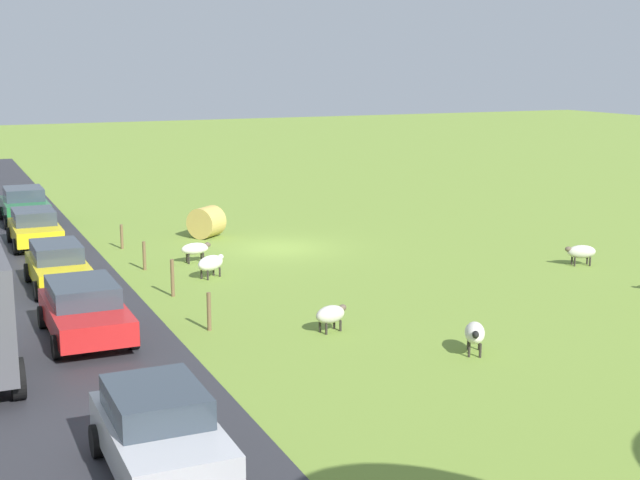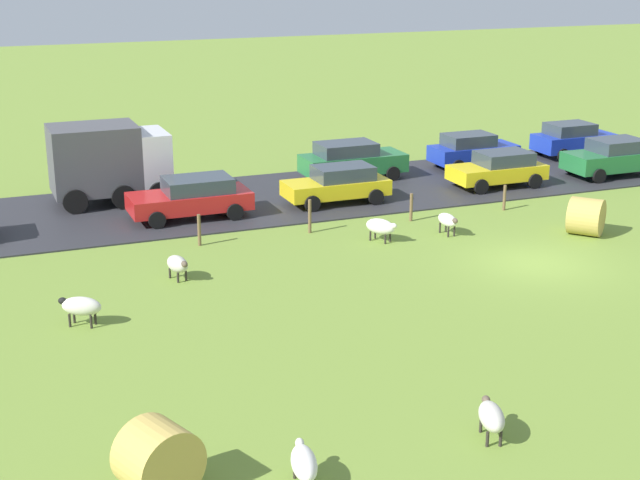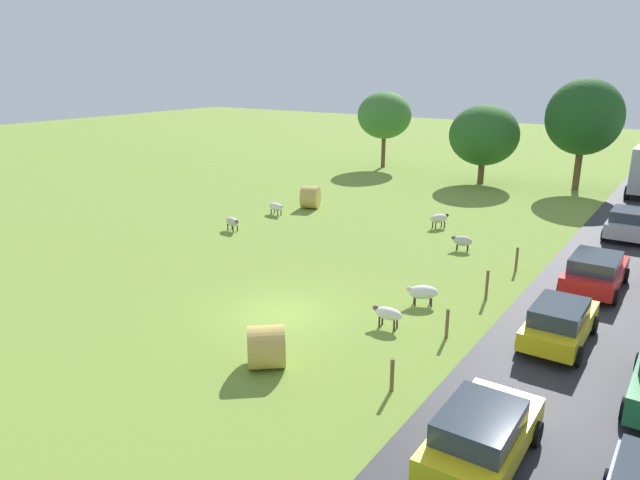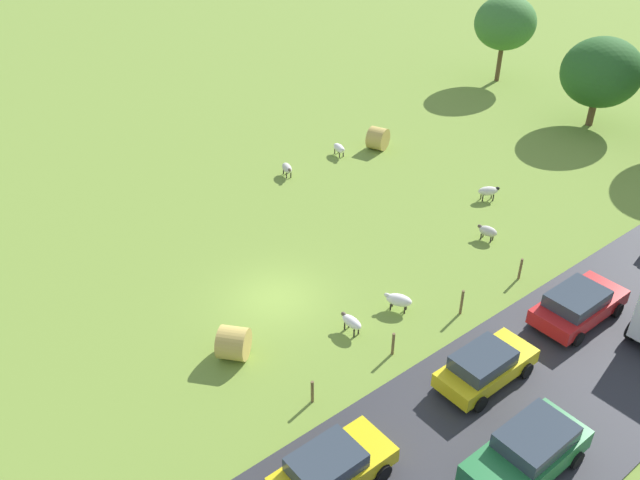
{
  "view_description": "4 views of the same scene",
  "coord_description": "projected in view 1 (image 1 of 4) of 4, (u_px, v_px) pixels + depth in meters",
  "views": [
    {
      "loc": [
        12.96,
        33.53,
        7.63
      ],
      "look_at": [
        0.51,
        5.33,
        1.39
      ],
      "focal_mm": 49.84,
      "sensor_mm": 36.0,
      "label": 1
    },
    {
      "loc": [
        -24.28,
        17.33,
        9.93
      ],
      "look_at": [
        0.54,
        7.43,
        1.51
      ],
      "focal_mm": 52.25,
      "sensor_mm": 36.0,
      "label": 2
    },
    {
      "loc": [
        12.58,
        -16.1,
        9.12
      ],
      "look_at": [
        -0.87,
        3.83,
        1.81
      ],
      "focal_mm": 32.66,
      "sensor_mm": 36.0,
      "label": 3
    },
    {
      "loc": [
        19.52,
        -13.06,
        18.26
      ],
      "look_at": [
        -0.57,
        3.02,
        1.61
      ],
      "focal_mm": 36.69,
      "sensor_mm": 36.0,
      "label": 4
    }
  ],
  "objects": [
    {
      "name": "car_5",
      "position": [
        85.0,
        309.0,
        24.61
      ],
      "size": [
        2.22,
        4.58,
        1.54
      ],
      "color": "red",
      "rests_on": "road_strip"
    },
    {
      "name": "sheep_4",
      "position": [
        195.0,
        249.0,
        34.05
      ],
      "size": [
        1.17,
        0.49,
        0.78
      ],
      "color": "white",
      "rests_on": "ground_plane"
    },
    {
      "name": "fence_post_1",
      "position": [
        144.0,
        256.0,
        32.85
      ],
      "size": [
        0.12,
        0.12,
        1.08
      ],
      "primitive_type": "cylinder",
      "color": "brown",
      "rests_on": "ground_plane"
    },
    {
      "name": "car_1",
      "position": [
        58.0,
        265.0,
        30.03
      ],
      "size": [
        1.97,
        4.21,
        1.5
      ],
      "color": "yellow",
      "rests_on": "road_strip"
    },
    {
      "name": "fence_post_2",
      "position": [
        172.0,
        278.0,
        29.14
      ],
      "size": [
        0.12,
        0.12,
        1.25
      ],
      "primitive_type": "cylinder",
      "color": "brown",
      "rests_on": "ground_plane"
    },
    {
      "name": "car_4",
      "position": [
        25.0,
        205.0,
        42.04
      ],
      "size": [
        2.17,
        4.12,
        1.65
      ],
      "color": "#237238",
      "rests_on": "road_strip"
    },
    {
      "name": "fence_post_3",
      "position": [
        209.0,
        312.0,
        25.46
      ],
      "size": [
        0.12,
        0.12,
        1.12
      ],
      "primitive_type": "cylinder",
      "color": "brown",
      "rests_on": "ground_plane"
    },
    {
      "name": "car_2",
      "position": [
        35.0,
        227.0,
        36.78
      ],
      "size": [
        2.05,
        4.09,
        1.5
      ],
      "color": "yellow",
      "rests_on": "road_strip"
    },
    {
      "name": "ground_plane",
      "position": [
        279.0,
        248.0,
        36.71
      ],
      "size": [
        160.0,
        160.0,
        0.0
      ],
      "primitive_type": "plane",
      "color": "olive"
    },
    {
      "name": "sheep_2",
      "position": [
        331.0,
        314.0,
        25.36
      ],
      "size": [
        1.12,
        0.75,
        0.77
      ],
      "color": "beige",
      "rests_on": "ground_plane"
    },
    {
      "name": "sheep_3",
      "position": [
        475.0,
        333.0,
        23.42
      ],
      "size": [
        1.04,
        1.24,
        0.83
      ],
      "color": "silver",
      "rests_on": "ground_plane"
    },
    {
      "name": "car_0",
      "position": [
        160.0,
        431.0,
        16.41
      ],
      "size": [
        2.13,
        4.06,
        1.63
      ],
      "color": "#B7B7BC",
      "rests_on": "road_strip"
    },
    {
      "name": "sheep_5",
      "position": [
        211.0,
        263.0,
        31.66
      ],
      "size": [
        1.27,
        1.06,
        0.82
      ],
      "color": "white",
      "rests_on": "ground_plane"
    },
    {
      "name": "sheep_1",
      "position": [
        581.0,
        252.0,
        33.58
      ],
      "size": [
        1.24,
        0.82,
        0.78
      ],
      "color": "beige",
      "rests_on": "ground_plane"
    },
    {
      "name": "fence_post_0",
      "position": [
        122.0,
        237.0,
        36.55
      ],
      "size": [
        0.12,
        0.12,
        1.02
      ],
      "primitive_type": "cylinder",
      "color": "brown",
      "rests_on": "ground_plane"
    },
    {
      "name": "hay_bale_0",
      "position": [
        206.0,
        222.0,
        38.9
      ],
      "size": [
        1.75,
        1.77,
        1.35
      ],
      "primitive_type": "cylinder",
      "rotation": [
        1.57,
        0.0,
        2.27
      ],
      "color": "tan",
      "rests_on": "ground_plane"
    }
  ]
}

